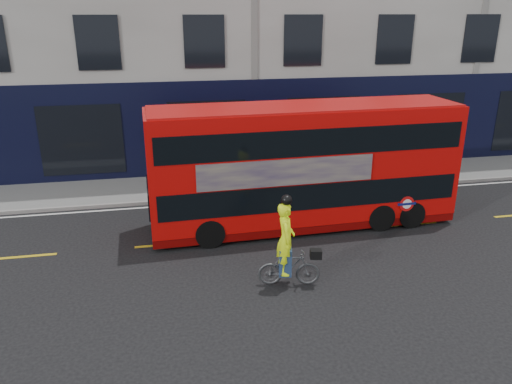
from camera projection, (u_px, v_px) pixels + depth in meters
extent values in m
plane|color=black|center=(307.00, 256.00, 14.34)|extent=(120.00, 120.00, 0.00)
cube|color=slate|center=(261.00, 182.00, 20.32)|extent=(60.00, 3.00, 0.12)
cube|color=gray|center=(269.00, 194.00, 18.93)|extent=(60.00, 0.12, 0.13)
cube|color=black|center=(255.00, 128.00, 21.02)|extent=(50.00, 0.08, 4.00)
cube|color=silver|center=(271.00, 199.00, 18.68)|extent=(58.00, 0.10, 0.01)
cube|color=red|center=(304.00, 162.00, 15.73)|extent=(9.78, 2.51, 3.49)
cube|color=#660404|center=(302.00, 217.00, 16.37)|extent=(9.78, 2.46, 0.26)
cube|color=black|center=(303.00, 185.00, 15.99)|extent=(9.39, 2.53, 0.79)
cube|color=black|center=(305.00, 134.00, 15.42)|extent=(9.39, 2.53, 0.79)
cube|color=#A90C0B|center=(306.00, 106.00, 15.12)|extent=(9.58, 2.41, 0.07)
cube|color=black|center=(439.00, 175.00, 17.01)|extent=(0.10, 1.99, 0.79)
cube|color=black|center=(446.00, 126.00, 16.44)|extent=(0.10, 1.99, 0.79)
cube|color=black|center=(148.00, 197.00, 14.97)|extent=(0.10, 1.99, 0.79)
cube|color=gray|center=(287.00, 172.00, 14.48)|extent=(5.30, 0.20, 0.79)
cylinder|color=red|center=(407.00, 204.00, 15.77)|extent=(0.49, 0.04, 0.49)
cylinder|color=white|center=(407.00, 204.00, 15.76)|extent=(0.32, 0.03, 0.32)
cube|color=#0C1459|center=(407.00, 204.00, 15.76)|extent=(0.62, 0.04, 0.08)
cylinder|color=black|center=(396.00, 203.00, 17.01)|extent=(0.95, 2.28, 0.88)
cylinder|color=black|center=(367.00, 206.00, 16.79)|extent=(0.95, 2.28, 0.88)
cylinder|color=black|center=(206.00, 220.00, 15.64)|extent=(0.95, 2.28, 0.88)
imported|color=#474A4D|center=(289.00, 268.00, 12.66)|extent=(1.64, 0.74, 0.95)
imported|color=#D3F411|center=(286.00, 239.00, 12.38)|extent=(0.57, 0.76, 1.88)
cube|color=black|center=(316.00, 254.00, 12.53)|extent=(0.33, 0.28, 0.23)
cube|color=navy|center=(285.00, 261.00, 12.60)|extent=(0.38, 0.45, 0.72)
sphere|color=black|center=(286.00, 200.00, 12.03)|extent=(0.27, 0.27, 0.27)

